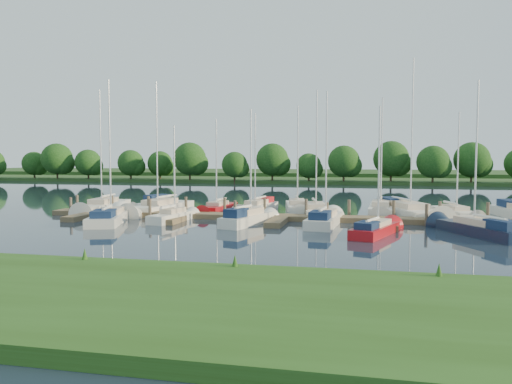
% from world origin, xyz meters
% --- Properties ---
extents(ground, '(260.00, 260.00, 0.00)m').
position_xyz_m(ground, '(0.00, 0.00, 0.00)').
color(ground, '#192333').
rests_on(ground, ground).
extents(near_bank, '(90.00, 10.00, 0.50)m').
position_xyz_m(near_bank, '(0.00, -16.00, 0.25)').
color(near_bank, '#244714').
rests_on(near_bank, ground).
extents(dock, '(40.00, 6.00, 0.40)m').
position_xyz_m(dock, '(0.00, 7.31, 0.20)').
color(dock, brown).
rests_on(dock, ground).
extents(mooring_pilings, '(38.24, 2.84, 2.00)m').
position_xyz_m(mooring_pilings, '(0.00, 8.43, 0.60)').
color(mooring_pilings, '#473D33').
rests_on(mooring_pilings, ground).
extents(far_shore, '(180.00, 30.00, 0.60)m').
position_xyz_m(far_shore, '(0.00, 75.00, 0.30)').
color(far_shore, '#1F4018').
rests_on(far_shore, ground).
extents(distant_hill, '(220.00, 40.00, 1.40)m').
position_xyz_m(distant_hill, '(0.00, 100.00, 0.70)').
color(distant_hill, '#2F4D22').
rests_on(distant_hill, ground).
extents(treeline, '(144.43, 9.14, 8.12)m').
position_xyz_m(treeline, '(0.76, 61.94, 4.05)').
color(treeline, '#38281C').
rests_on(treeline, ground).
extents(sailboat_n_0, '(2.96, 9.16, 11.58)m').
position_xyz_m(sailboat_n_0, '(-17.46, 11.13, 0.28)').
color(sailboat_n_0, silver).
rests_on(sailboat_n_0, ground).
extents(motorboat, '(3.18, 5.19, 1.74)m').
position_xyz_m(motorboat, '(-13.26, 13.59, 0.36)').
color(motorboat, silver).
rests_on(motorboat, ground).
extents(sailboat_n_2, '(3.43, 9.63, 12.14)m').
position_xyz_m(sailboat_n_2, '(-11.77, 10.94, 0.28)').
color(sailboat_n_2, silver).
rests_on(sailboat_n_2, ground).
extents(sailboat_n_3, '(2.13, 6.86, 8.75)m').
position_xyz_m(sailboat_n_3, '(-6.72, 12.40, 0.27)').
color(sailboat_n_3, '#A90F15').
rests_on(sailboat_n_3, ground).
extents(sailboat_n_4, '(2.87, 7.34, 9.38)m').
position_xyz_m(sailboat_n_4, '(-3.32, 13.70, 0.32)').
color(sailboat_n_4, silver).
rests_on(sailboat_n_4, ground).
extents(sailboat_n_5, '(3.06, 7.90, 10.05)m').
position_xyz_m(sailboat_n_5, '(0.36, 14.30, 0.28)').
color(sailboat_n_5, silver).
rests_on(sailboat_n_5, ground).
extents(sailboat_n_6, '(3.42, 8.80, 11.04)m').
position_xyz_m(sailboat_n_6, '(2.31, 11.52, 0.27)').
color(sailboat_n_6, silver).
rests_on(sailboat_n_6, ground).
extents(sailboat_n_7, '(2.31, 8.24, 10.58)m').
position_xyz_m(sailboat_n_7, '(7.80, 13.80, 0.28)').
color(sailboat_n_7, silver).
rests_on(sailboat_n_7, ground).
extents(sailboat_n_8, '(5.56, 10.82, 13.67)m').
position_xyz_m(sailboat_n_8, '(10.02, 12.77, 0.33)').
color(sailboat_n_8, silver).
rests_on(sailboat_n_8, ground).
extents(sailboat_n_9, '(3.22, 7.14, 9.07)m').
position_xyz_m(sailboat_n_9, '(13.85, 12.91, 0.27)').
color(sailboat_n_9, silver).
rests_on(sailboat_n_9, ground).
extents(sailboat_s_0, '(4.35, 9.00, 11.33)m').
position_xyz_m(sailboat_s_0, '(-12.88, 3.95, 0.32)').
color(sailboat_s_0, silver).
rests_on(sailboat_s_0, ground).
extents(sailboat_s_1, '(2.24, 6.01, 7.83)m').
position_xyz_m(sailboat_s_1, '(-8.25, 5.35, 0.28)').
color(sailboat_s_1, silver).
rests_on(sailboat_s_1, ground).
extents(sailboat_s_2, '(3.13, 6.84, 9.02)m').
position_xyz_m(sailboat_s_2, '(-2.06, 4.60, 0.35)').
color(sailboat_s_2, silver).
rests_on(sailboat_s_2, ground).
extents(sailboat_s_3, '(2.43, 8.02, 10.23)m').
position_xyz_m(sailboat_s_3, '(3.51, 5.68, 0.33)').
color(sailboat_s_3, silver).
rests_on(sailboat_s_3, ground).
extents(sailboat_s_4, '(3.39, 6.72, 8.61)m').
position_xyz_m(sailboat_s_4, '(7.11, 1.65, 0.31)').
color(sailboat_s_4, '#A90F15').
rests_on(sailboat_s_4, ground).
extents(sailboat_s_5, '(4.90, 7.76, 10.30)m').
position_xyz_m(sailboat_s_5, '(13.51, 2.72, 0.33)').
color(sailboat_s_5, black).
rests_on(sailboat_s_5, ground).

